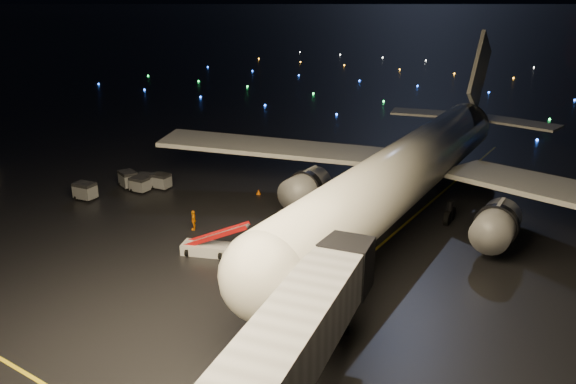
# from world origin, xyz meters

# --- Properties ---
(lane_centre) EXTENTS (0.25, 80.00, 0.02)m
(lane_centre) POSITION_xyz_m (12.00, 15.00, 0.01)
(lane_centre) COLOR gold
(lane_centre) RESTS_ON ground
(airliner) EXTENTS (58.29, 55.59, 15.93)m
(airliner) POSITION_xyz_m (11.22, 26.22, 7.96)
(airliner) COLOR silver
(airliner) RESTS_ON ground
(belt_loader) EXTENTS (6.06, 3.67, 2.85)m
(belt_loader) POSITION_xyz_m (0.68, 7.37, 1.43)
(belt_loader) COLOR silver
(belt_loader) RESTS_ON ground
(crew_c) EXTENTS (0.96, 1.17, 1.87)m
(crew_c) POSITION_xyz_m (-3.58, 10.54, 0.93)
(crew_c) COLOR orange
(crew_c) RESTS_ON ground
(safety_cone_0) EXTENTS (0.50, 0.50, 0.46)m
(safety_cone_0) POSITION_xyz_m (4.95, 18.35, 0.23)
(safety_cone_0) COLOR #E35C05
(safety_cone_0) RESTS_ON ground
(safety_cone_1) EXTENTS (0.47, 0.47, 0.46)m
(safety_cone_1) POSITION_xyz_m (-1.82, 21.78, 0.23)
(safety_cone_1) COLOR #E35C05
(safety_cone_1) RESTS_ON ground
(safety_cone_2) EXTENTS (0.60, 0.60, 0.55)m
(safety_cone_2) POSITION_xyz_m (-4.25, 21.41, 0.27)
(safety_cone_2) COLOR #E35C05
(safety_cone_2) RESTS_ON ground
(safety_cone_3) EXTENTS (0.51, 0.51, 0.47)m
(safety_cone_3) POSITION_xyz_m (-15.94, 33.35, 0.24)
(safety_cone_3) COLOR #E35C05
(safety_cone_3) RESTS_ON ground
(taxiway_lights) EXTENTS (164.00, 92.00, 0.36)m
(taxiway_lights) POSITION_xyz_m (0.00, 106.00, 0.18)
(taxiway_lights) COLOR black
(taxiway_lights) RESTS_ON ground
(baggage_cart_0) EXTENTS (2.09, 1.57, 1.67)m
(baggage_cart_0) POSITION_xyz_m (-14.28, 17.10, 0.83)
(baggage_cart_0) COLOR slate
(baggage_cart_0) RESTS_ON ground
(baggage_cart_1) EXTENTS (2.05, 1.56, 1.60)m
(baggage_cart_1) POSITION_xyz_m (-15.82, 16.39, 0.80)
(baggage_cart_1) COLOR slate
(baggage_cart_1) RESTS_ON ground
(baggage_cart_2) EXTENTS (2.52, 2.15, 1.81)m
(baggage_cart_2) POSITION_xyz_m (-17.66, 15.45, 0.91)
(baggage_cart_2) COLOR slate
(baggage_cart_2) RESTS_ON ground
(baggage_cart_3) EXTENTS (1.97, 1.45, 1.61)m
(baggage_cart_3) POSITION_xyz_m (-15.43, 15.05, 0.80)
(baggage_cart_3) COLOR slate
(baggage_cart_3) RESTS_ON ground
(baggage_cart_4) EXTENTS (2.30, 1.75, 1.80)m
(baggage_cart_4) POSITION_xyz_m (-18.36, 10.31, 0.90)
(baggage_cart_4) COLOR slate
(baggage_cart_4) RESTS_ON ground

